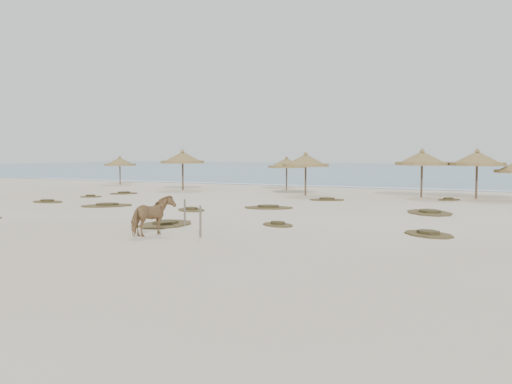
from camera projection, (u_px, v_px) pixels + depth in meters
ground at (161, 220)px, 24.01m from camera, size 160.00×160.00×0.00m
ocean at (440, 170)px, 91.00m from camera, size 200.00×100.00×0.01m
foam_line at (347, 187)px, 47.23m from camera, size 70.00×0.60×0.01m
palapa_0 at (120, 162)px, 50.56m from camera, size 3.60×3.60×2.59m
palapa_1 at (183, 158)px, 43.27m from camera, size 3.68×3.68×3.13m
palapa_2 at (287, 163)px, 43.29m from camera, size 3.20×3.20×2.61m
palapa_3 at (306, 161)px, 37.84m from camera, size 4.02×4.02×2.95m
palapa_4 at (422, 159)px, 36.22m from camera, size 4.28×4.28×3.15m
palapa_5 at (477, 159)px, 35.03m from camera, size 4.03×4.03×3.15m
horse at (153, 216)px, 19.63m from camera, size 1.01×1.73×1.38m
fence_post_near at (185, 213)px, 22.13m from camera, size 0.10×0.10×1.05m
fence_post_far at (200, 221)px, 19.28m from camera, size 0.09×0.09×1.07m
scrub_0 at (48, 201)px, 32.74m from camera, size 2.07×1.40×0.16m
scrub_1 at (107, 205)px, 30.38m from camera, size 3.13×3.21×0.16m
scrub_2 at (191, 209)px, 28.11m from camera, size 2.26×2.17×0.16m
scrub_3 at (268, 207)px, 29.25m from camera, size 2.94×2.40×0.16m
scrub_4 at (428, 234)px, 19.74m from camera, size 2.45×2.39×0.16m
scrub_5 at (429, 212)px, 26.78m from camera, size 3.16×3.56×0.16m
scrub_6 at (124, 193)px, 39.34m from camera, size 2.09×2.39×0.16m
scrub_7 at (327, 199)px, 34.07m from camera, size 2.44×2.01×0.16m
scrub_8 at (91, 196)px, 36.47m from camera, size 1.65×1.49×0.16m
scrub_9 at (166, 224)px, 22.50m from camera, size 2.03×2.93×0.16m
scrub_10 at (449, 199)px, 34.11m from camera, size 1.73×1.83×0.16m
scrub_12 at (278, 224)px, 22.33m from camera, size 1.84×1.68×0.16m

